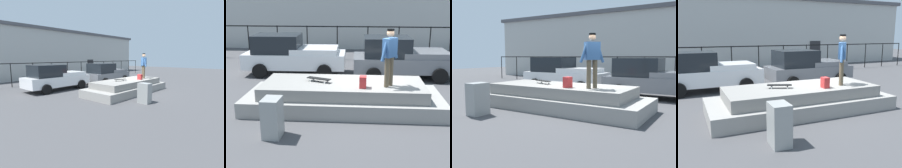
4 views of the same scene
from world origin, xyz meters
TOP-DOWN VIEW (x-y plane):
  - ground_plane at (0.00, 0.00)m, footprint 60.00×60.00m
  - concrete_ledge at (-0.89, -0.42)m, footprint 6.18×2.45m
  - skateboarder at (0.50, -0.74)m, footprint 0.59×0.73m
  - skateboard at (-1.66, -0.41)m, footprint 0.81×0.48m
  - backpack at (-0.27, -0.95)m, footprint 0.21×0.29m
  - car_white_pickup_near at (-3.50, 3.94)m, footprint 4.59×2.13m
  - car_grey_pickup_mid at (1.37, 3.63)m, footprint 4.39×2.23m
  - utility_box at (-2.54, -2.67)m, footprint 0.45×0.61m
  - fence_row at (0.00, 7.57)m, footprint 24.06×0.06m
  - warehouse_building at (0.00, 14.24)m, footprint 30.25×7.15m

SIDE VIEW (x-z plane):
  - ground_plane at x=0.00m, z-range 0.00..0.00m
  - concrete_ledge at x=-0.89m, z-range -0.04..0.80m
  - utility_box at x=-2.54m, z-range 0.00..1.02m
  - car_grey_pickup_mid at x=1.37m, z-range 0.00..1.78m
  - car_white_pickup_near at x=-3.50m, z-range 0.00..1.80m
  - skateboard at x=-1.66m, z-range 0.88..1.00m
  - backpack at x=-0.27m, z-range 0.84..1.19m
  - fence_row at x=0.00m, z-range 0.32..2.19m
  - skateboarder at x=0.50m, z-range 0.99..2.71m
  - warehouse_building at x=0.00m, z-range 0.01..5.53m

